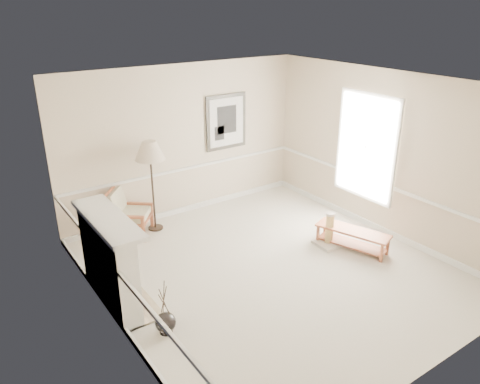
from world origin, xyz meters
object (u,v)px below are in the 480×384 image
Objects in this scene: armchair at (126,211)px; scratching_post at (329,235)px; bench at (352,236)px; floor_vase at (166,323)px; floor_lamp at (150,153)px.

armchair is 1.54× the size of scratching_post.
bench is 2.13× the size of scratching_post.
floor_vase is 1.28× the size of scratching_post.
floor_vase reaches higher than bench.
floor_vase is at bearing -112.77° from floor_lamp.
armchair reaches higher than floor_vase.
floor_lamp is at bearing 132.99° from bench.
floor_vase is 0.83× the size of armchair.
floor_vase is at bearing -153.49° from armchair.
floor_vase is 0.60× the size of bench.
armchair is 0.72× the size of bench.
floor_vase is 3.40m from scratching_post.
scratching_post is (2.20, -2.29, -1.28)m from floor_lamp.
floor_vase is 3.29m from floor_lamp.
floor_lamp reaches higher than scratching_post.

